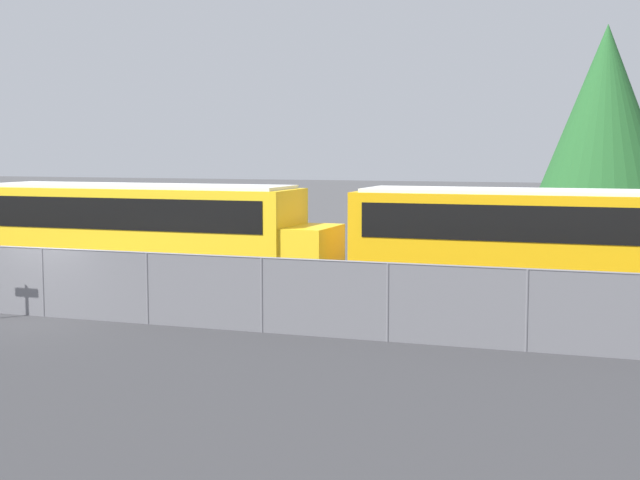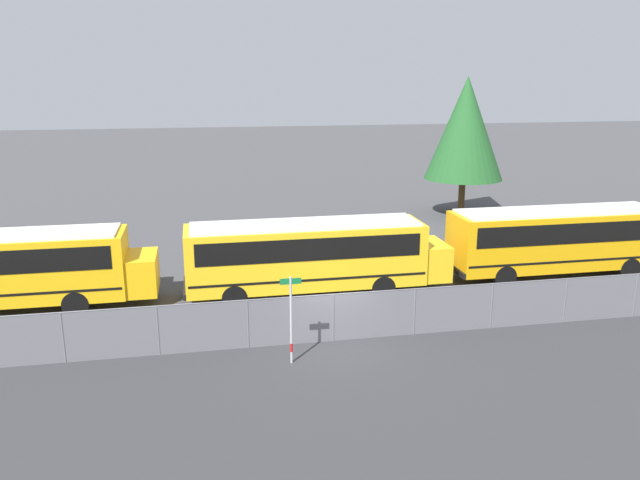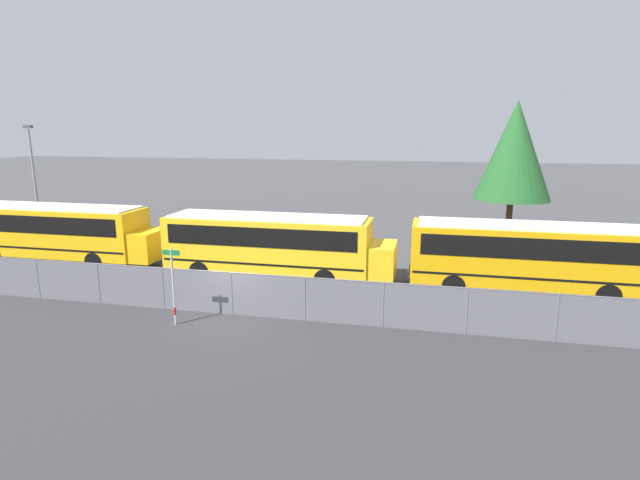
{
  "view_description": "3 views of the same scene",
  "coord_description": "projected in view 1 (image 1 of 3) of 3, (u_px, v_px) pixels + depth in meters",
  "views": [
    {
      "loc": [
        14.16,
        -19.02,
        4.29
      ],
      "look_at": [
        5.65,
        5.42,
        1.66
      ],
      "focal_mm": 50.0,
      "sensor_mm": 36.0,
      "label": 1
    },
    {
      "loc": [
        -4.49,
        -20.35,
        9.24
      ],
      "look_at": [
        0.59,
        5.49,
        2.32
      ],
      "focal_mm": 35.0,
      "sensor_mm": 36.0,
      "label": 2
    },
    {
      "loc": [
        7.65,
        -17.9,
        7.4
      ],
      "look_at": [
        2.38,
        5.68,
        1.98
      ],
      "focal_mm": 28.0,
      "sensor_mm": 36.0,
      "label": 3
    }
  ],
  "objects": [
    {
      "name": "tree_1",
      "position": [
        606.0,
        109.0,
        35.89
      ],
      "size": [
        5.22,
        5.22,
        9.31
      ],
      "color": "#51381E",
      "rests_on": "ground_plane"
    },
    {
      "name": "school_bus_4",
      "position": [
        552.0,
        238.0,
        23.82
      ],
      "size": [
        11.49,
        2.62,
        3.23
      ],
      "color": "#EDA80F",
      "rests_on": "ground_plane"
    },
    {
      "name": "fence",
      "position": [
        43.0,
        281.0,
        22.84
      ],
      "size": [
        97.54,
        0.07,
        1.8
      ],
      "color": "#9EA0A5",
      "rests_on": "ground_plane"
    },
    {
      "name": "school_bus_3",
      "position": [
        146.0,
        227.0,
        27.43
      ],
      "size": [
        11.49,
        2.62,
        3.23
      ],
      "color": "yellow",
      "rests_on": "ground_plane"
    },
    {
      "name": "ground_plane",
      "position": [
        44.0,
        317.0,
        22.94
      ],
      "size": [
        200.0,
        200.0,
        0.0
      ],
      "primitive_type": "plane",
      "color": "#424244"
    }
  ]
}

